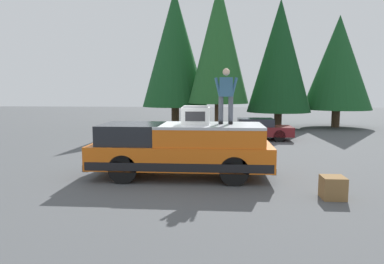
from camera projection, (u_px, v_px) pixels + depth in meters
The scene contains 10 objects.
ground_plane at pixel (158, 175), 11.21m from camera, with size 90.00×90.00×0.00m, color #4C4F51.
pickup_truck at pixel (181, 149), 10.93m from camera, with size 2.01×5.54×1.65m.
compressor_unit at pixel (196, 115), 10.80m from camera, with size 0.65×0.84×0.56m.
person_on_truck_bed at pixel (226, 94), 10.84m from camera, with size 0.29×0.72×1.69m.
parked_car_maroon at pixel (254, 129), 19.21m from camera, with size 1.64×4.10×1.16m.
wooden_crate at pixel (333, 188), 8.80m from camera, with size 0.56×0.56×0.56m, color olive.
conifer_far_left at pixel (338, 63), 25.19m from camera, with size 4.76×4.76×7.92m.
conifer_left at pixel (280, 56), 24.43m from camera, with size 4.39×4.39×8.86m.
conifer_center_left at pixel (219, 43), 23.70m from camera, with size 4.07×4.07×9.85m.
conifer_center_right at pixel (175, 49), 25.89m from camera, with size 4.80×4.80×9.94m.
Camera 1 is at (-10.86, -1.89, 2.69)m, focal length 33.21 mm.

